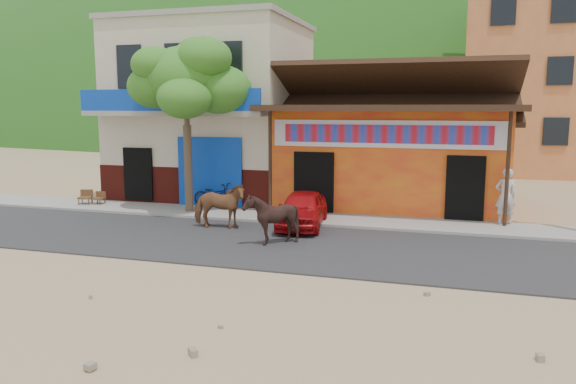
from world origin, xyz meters
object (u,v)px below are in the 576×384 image
object	(u,v)px
cafe_chair_left	(85,191)
red_car	(302,209)
cow_dark	(271,218)
pedestrian	(505,196)
tree	(187,125)
cafe_chair_right	(98,193)
scooter	(215,195)
cow_tan	(219,206)

from	to	relation	value
cafe_chair_left	red_car	bearing A→B (deg)	-25.74
cow_dark	red_car	size ratio (longest dim) A/B	0.43
cow_dark	pedestrian	xyz separation A→B (m)	(6.23, 4.29, 0.25)
red_car	pedestrian	bearing A→B (deg)	10.86
cow_dark	pedestrian	size ratio (longest dim) A/B	0.81
tree	cafe_chair_right	size ratio (longest dim) A/B	7.01
cow_dark	scooter	bearing A→B (deg)	-138.16
tree	cafe_chair_left	xyz separation A→B (m)	(-4.40, 0.16, -2.51)
tree	cow_dark	size ratio (longest dim) A/B	4.24
tree	cow_tan	distance (m)	3.68
cow_tan	pedestrian	bearing A→B (deg)	-81.68
tree	cafe_chair_left	distance (m)	5.07
cow_tan	scooter	world-z (taller)	cow_tan
cafe_chair_right	tree	bearing A→B (deg)	-5.47
scooter	pedestrian	xyz separation A→B (m)	(9.81, 0.06, 0.42)
tree	cow_tan	bearing A→B (deg)	-44.21
cow_tan	cafe_chair_right	size ratio (longest dim) A/B	1.94
cafe_chair_right	cow_tan	bearing A→B (deg)	-21.82
tree	cow_dark	world-z (taller)	tree
tree	scooter	distance (m)	2.75
scooter	cafe_chair_right	size ratio (longest dim) A/B	2.03
cow_tan	cafe_chair_right	bearing A→B (deg)	58.63
scooter	cafe_chair_left	size ratio (longest dim) A/B	1.77
cafe_chair_left	cafe_chair_right	distance (m)	0.50
cow_tan	cow_dark	size ratio (longest dim) A/B	1.17
tree	cafe_chair_right	world-z (taller)	tree
cow_tan	pedestrian	distance (m)	8.87
red_car	cafe_chair_right	size ratio (longest dim) A/B	3.86
cafe_chair_right	cow_dark	bearing A→B (deg)	-25.46
cafe_chair_right	cafe_chair_left	bearing A→B (deg)	-163.02
tree	red_car	world-z (taller)	tree
scooter	tree	bearing A→B (deg)	151.80
cafe_chair_right	scooter	bearing A→B (deg)	5.77
cow_dark	cafe_chair_left	xyz separation A→B (m)	(-8.58, 3.55, -0.14)
red_car	cafe_chair_left	world-z (taller)	red_car
cow_tan	cafe_chair_left	bearing A→B (deg)	61.28
red_car	pedestrian	xyz separation A→B (m)	(6.01, 1.90, 0.39)
tree	red_car	xyz separation A→B (m)	(4.39, -1.00, -2.52)
scooter	cafe_chair_right	bearing A→B (deg)	103.90
cow_dark	cafe_chair_left	world-z (taller)	cow_dark
tree	scooter	xyz separation A→B (m)	(0.60, 0.84, -2.54)
tree	cafe_chair_right	bearing A→B (deg)	175.43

